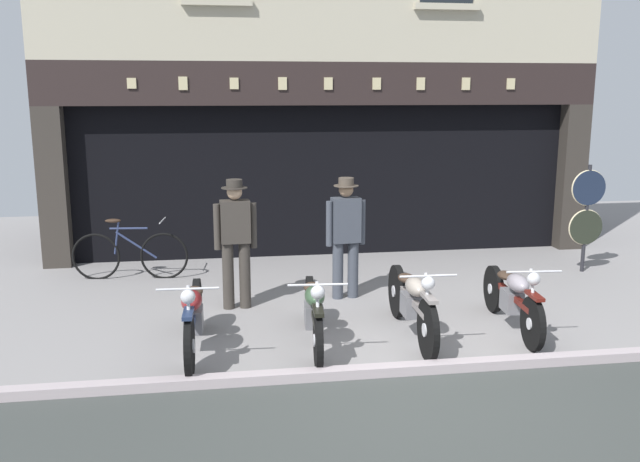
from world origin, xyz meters
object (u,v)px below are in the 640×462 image
motorcycle_center (412,301)px  advert_board_near (235,148)px  shopkeeper_center (346,232)px  tyre_sign_pole (587,209)px  leaning_bicycle (130,254)px  motorcycle_left (193,316)px  motorcycle_center_left (314,310)px  salesman_left (236,238)px  motorcycle_center_right (513,297)px

motorcycle_center → advert_board_near: (-1.88, 4.30, 1.45)m
shopkeeper_center → tyre_sign_pole: (4.01, 0.80, 0.08)m
tyre_sign_pole → leaning_bicycle: bearing=174.6°
leaning_bicycle → shopkeeper_center: bearing=70.5°
motorcycle_center → tyre_sign_pole: 4.34m
motorcycle_left → motorcycle_center: size_ratio=0.94×
tyre_sign_pole → advert_board_near: (-5.42, 1.86, 0.87)m
motorcycle_center_left → salesman_left: bearing=-57.3°
shopkeeper_center → motorcycle_center: bearing=99.6°
motorcycle_center_left → motorcycle_center: bearing=-171.0°
motorcycle_left → tyre_sign_pole: bearing=-155.1°
motorcycle_center → salesman_left: bearing=-33.5°
tyre_sign_pole → leaning_bicycle: size_ratio=0.97×
salesman_left → leaning_bicycle: 2.38m
tyre_sign_pole → shopkeeper_center: bearing=-168.8°
salesman_left → motorcycle_left: bearing=67.7°
shopkeeper_center → motorcycle_center_right: bearing=131.2°
motorcycle_center_left → shopkeeper_center: size_ratio=1.17×
shopkeeper_center → leaning_bicycle: bearing=-32.0°
motorcycle_center_right → tyre_sign_pole: size_ratio=1.15×
motorcycle_left → advert_board_near: advert_board_near is taller
tyre_sign_pole → advert_board_near: size_ratio=1.66×
motorcycle_center → salesman_left: size_ratio=1.23×
salesman_left → leaning_bicycle: bearing=-50.6°
shopkeeper_center → tyre_sign_pole: bearing=-175.3°
motorcycle_center → motorcycle_center_right: (1.27, 0.05, -0.02)m
motorcycle_center_left → motorcycle_left: bearing=5.1°
motorcycle_center_right → salesman_left: 3.56m
advert_board_near → salesman_left: bearing=-92.0°
motorcycle_center_left → motorcycle_center_right: 2.44m
motorcycle_center_right → leaning_bicycle: leaning_bicycle is taller
advert_board_near → motorcycle_center: bearing=-66.4°
motorcycle_center → motorcycle_center_right: 1.27m
salesman_left → shopkeeper_center: salesman_left is taller
shopkeeper_center → advert_board_near: size_ratio=1.63×
salesman_left → motorcycle_center: bearing=141.2°
motorcycle_left → salesman_left: bearing=-106.9°
motorcycle_center_right → tyre_sign_pole: bearing=-128.9°
motorcycle_center → leaning_bicycle: leaning_bicycle is taller
motorcycle_center_left → leaning_bicycle: (-2.39, 3.20, -0.03)m
motorcycle_left → shopkeeper_center: (2.03, 1.75, 0.51)m
motorcycle_left → tyre_sign_pole: 6.59m
motorcycle_center_right → tyre_sign_pole: (2.27, 2.38, 0.60)m
motorcycle_left → leaning_bicycle: (-1.05, 3.22, -0.04)m
motorcycle_center → motorcycle_center_right: motorcycle_center is taller
motorcycle_center → leaning_bicycle: (-3.56, 3.10, -0.05)m
motorcycle_left → leaning_bicycle: bearing=-69.9°
motorcycle_center_right → advert_board_near: (-3.15, 4.25, 1.47)m
motorcycle_center → motorcycle_left: bearing=4.5°
tyre_sign_pole → motorcycle_center: bearing=-145.5°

